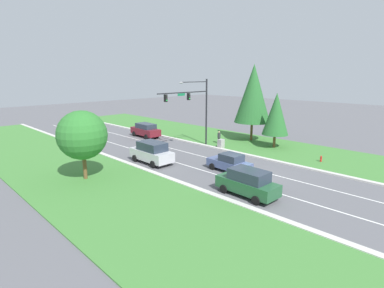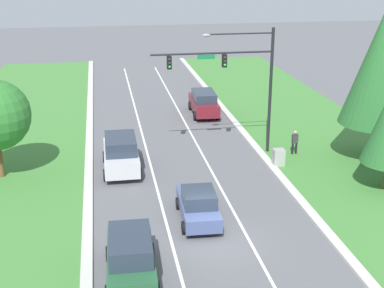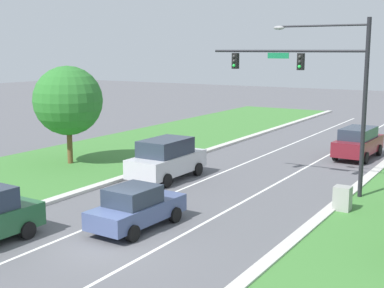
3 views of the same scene
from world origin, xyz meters
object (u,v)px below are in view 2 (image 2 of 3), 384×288
traffic_signal_mast (238,73)px  conifer_far_right_tree (383,63)px  slate_blue_sedan (198,205)px  utility_cabinet (278,158)px  silver_suv (121,153)px  burgundy_suv (204,103)px  pedestrian (295,142)px  forest_suv (131,256)px

traffic_signal_mast → conifer_far_right_tree: bearing=-17.9°
traffic_signal_mast → slate_blue_sedan: (-4.20, -8.81, -4.68)m
slate_blue_sedan → conifer_far_right_tree: bearing=28.4°
traffic_signal_mast → slate_blue_sedan: 10.82m
traffic_signal_mast → utility_cabinet: size_ratio=7.36×
silver_suv → burgundy_suv: (7.33, 11.04, -0.08)m
traffic_signal_mast → pedestrian: (3.77, -0.81, -4.57)m
silver_suv → slate_blue_sedan: silver_suv is taller
traffic_signal_mast → forest_suv: bearing=-120.4°
silver_suv → utility_cabinet: (9.75, -1.03, -0.55)m
burgundy_suv → forest_suv: 24.06m
slate_blue_sedan → conifer_far_right_tree: conifer_far_right_tree is taller
utility_cabinet → conifer_far_right_tree: bearing=-1.1°
utility_cabinet → pedestrian: 2.47m
slate_blue_sedan → pedestrian: same height
silver_suv → pedestrian: bearing=4.1°
pedestrian → conifer_far_right_tree: 7.34m
traffic_signal_mast → silver_suv: size_ratio=1.68×
traffic_signal_mast → pedestrian: 5.98m
pedestrian → slate_blue_sedan: bearing=40.6°
slate_blue_sedan → utility_cabinet: size_ratio=3.85×
forest_suv → utility_cabinet: forest_suv is taller
silver_suv → pedestrian: silver_suv is taller
silver_suv → slate_blue_sedan: (3.47, -7.28, -0.29)m
utility_cabinet → slate_blue_sedan: bearing=-135.1°
traffic_signal_mast → conifer_far_right_tree: conifer_far_right_tree is taller
slate_blue_sedan → conifer_far_right_tree: size_ratio=0.43×
burgundy_suv → conifer_far_right_tree: conifer_far_right_tree is taller
forest_suv → conifer_far_right_tree: (16.19, 10.66, 5.34)m
utility_cabinet → conifer_far_right_tree: (6.26, -0.12, 5.80)m
burgundy_suv → utility_cabinet: 12.32m
slate_blue_sedan → pedestrian: 11.29m
forest_suv → silver_suv: bearing=91.0°
pedestrian → traffic_signal_mast: bearing=-16.6°
burgundy_suv → traffic_signal_mast: bearing=-85.7°
silver_suv → forest_suv: 11.81m
slate_blue_sedan → forest_suv: bearing=-126.4°
burgundy_suv → utility_cabinet: (2.41, -12.08, -0.47)m
utility_cabinet → pedestrian: bearing=46.0°
burgundy_suv → forest_suv: forest_suv is taller
slate_blue_sedan → utility_cabinet: (6.28, 6.25, -0.27)m
burgundy_suv → utility_cabinet: burgundy_suv is taller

